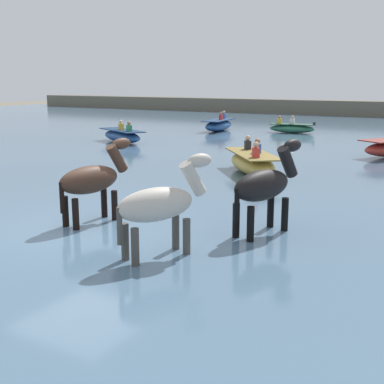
{
  "coord_description": "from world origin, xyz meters",
  "views": [
    {
      "loc": [
        7.3,
        -7.69,
        3.31
      ],
      "look_at": [
        1.45,
        2.03,
        0.85
      ],
      "focal_mm": 47.94,
      "sensor_mm": 36.0,
      "label": 1
    }
  ],
  "objects_px": {
    "horse_flank_pinto": "(160,207)",
    "boat_distant_east": "(122,136)",
    "boat_near_starboard": "(252,163)",
    "horse_trailing_black": "(265,187)",
    "boat_mid_outer": "(292,128)",
    "horse_lead_dark_bay": "(93,182)",
    "boat_far_inshore": "(219,125)"
  },
  "relations": [
    {
      "from": "boat_distant_east",
      "to": "horse_lead_dark_bay",
      "type": "bearing_deg",
      "value": -53.68
    },
    {
      "from": "horse_trailing_black",
      "to": "boat_distant_east",
      "type": "height_order",
      "value": "horse_trailing_black"
    },
    {
      "from": "boat_far_inshore",
      "to": "boat_mid_outer",
      "type": "height_order",
      "value": "boat_far_inshore"
    },
    {
      "from": "horse_flank_pinto",
      "to": "boat_near_starboard",
      "type": "distance_m",
      "value": 8.57
    },
    {
      "from": "boat_far_inshore",
      "to": "horse_trailing_black",
      "type": "bearing_deg",
      "value": -59.49
    },
    {
      "from": "boat_near_starboard",
      "to": "boat_mid_outer",
      "type": "relative_size",
      "value": 1.2
    },
    {
      "from": "boat_near_starboard",
      "to": "boat_mid_outer",
      "type": "xyz_separation_m",
      "value": [
        -3.58,
        13.42,
        -0.07
      ]
    },
    {
      "from": "horse_lead_dark_bay",
      "to": "horse_flank_pinto",
      "type": "height_order",
      "value": "horse_lead_dark_bay"
    },
    {
      "from": "boat_near_starboard",
      "to": "boat_far_inshore",
      "type": "bearing_deg",
      "value": 122.43
    },
    {
      "from": "horse_lead_dark_bay",
      "to": "horse_flank_pinto",
      "type": "bearing_deg",
      "value": -23.24
    },
    {
      "from": "horse_flank_pinto",
      "to": "boat_distant_east",
      "type": "distance_m",
      "value": 17.11
    },
    {
      "from": "horse_lead_dark_bay",
      "to": "horse_trailing_black",
      "type": "relative_size",
      "value": 0.97
    },
    {
      "from": "horse_lead_dark_bay",
      "to": "horse_trailing_black",
      "type": "height_order",
      "value": "horse_trailing_black"
    },
    {
      "from": "boat_near_starboard",
      "to": "boat_distant_east",
      "type": "height_order",
      "value": "boat_near_starboard"
    },
    {
      "from": "horse_lead_dark_bay",
      "to": "horse_flank_pinto",
      "type": "relative_size",
      "value": 1.01
    },
    {
      "from": "horse_flank_pinto",
      "to": "horse_lead_dark_bay",
      "type": "bearing_deg",
      "value": 156.76
    },
    {
      "from": "horse_flank_pinto",
      "to": "boat_near_starboard",
      "type": "height_order",
      "value": "horse_flank_pinto"
    },
    {
      "from": "horse_flank_pinto",
      "to": "horse_trailing_black",
      "type": "bearing_deg",
      "value": 65.93
    },
    {
      "from": "boat_far_inshore",
      "to": "boat_mid_outer",
      "type": "bearing_deg",
      "value": 14.11
    },
    {
      "from": "horse_lead_dark_bay",
      "to": "boat_far_inshore",
      "type": "height_order",
      "value": "horse_lead_dark_bay"
    },
    {
      "from": "horse_lead_dark_bay",
      "to": "boat_mid_outer",
      "type": "height_order",
      "value": "horse_lead_dark_bay"
    },
    {
      "from": "boat_distant_east",
      "to": "horse_trailing_black",
      "type": "bearing_deg",
      "value": -41.47
    },
    {
      "from": "horse_trailing_black",
      "to": "horse_flank_pinto",
      "type": "relative_size",
      "value": 1.04
    },
    {
      "from": "boat_near_starboard",
      "to": "boat_mid_outer",
      "type": "distance_m",
      "value": 13.89
    },
    {
      "from": "horse_flank_pinto",
      "to": "boat_distant_east",
      "type": "bearing_deg",
      "value": 130.85
    },
    {
      "from": "boat_distant_east",
      "to": "boat_mid_outer",
      "type": "bearing_deg",
      "value": 57.72
    },
    {
      "from": "boat_mid_outer",
      "to": "horse_trailing_black",
      "type": "bearing_deg",
      "value": -71.29
    },
    {
      "from": "horse_trailing_black",
      "to": "boat_far_inshore",
      "type": "height_order",
      "value": "horse_trailing_black"
    },
    {
      "from": "horse_lead_dark_bay",
      "to": "horse_trailing_black",
      "type": "xyz_separation_m",
      "value": [
        3.43,
        1.14,
        0.04
      ]
    },
    {
      "from": "boat_far_inshore",
      "to": "boat_mid_outer",
      "type": "xyz_separation_m",
      "value": [
        4.26,
        1.07,
        -0.07
      ]
    },
    {
      "from": "horse_trailing_black",
      "to": "boat_near_starboard",
      "type": "relative_size",
      "value": 0.66
    },
    {
      "from": "horse_flank_pinto",
      "to": "boat_near_starboard",
      "type": "relative_size",
      "value": 0.63
    }
  ]
}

